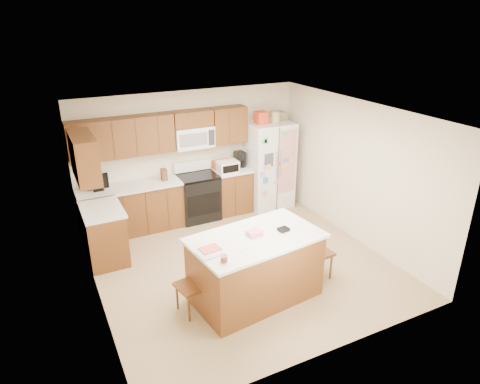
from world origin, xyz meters
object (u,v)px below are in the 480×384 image
windsor_chair_left (193,285)px  windsor_chair_right (316,252)px  refrigerator (269,164)px  windsor_chair_back (230,250)px  island (255,267)px  stove (198,196)px

windsor_chair_left → windsor_chair_right: size_ratio=0.95×
refrigerator → windsor_chair_right: (-0.72, -2.73, -0.47)m
refrigerator → windsor_chair_back: (-1.85, -2.04, -0.50)m
windsor_chair_right → windsor_chair_left: bearing=177.9°
island → windsor_chair_back: size_ratio=2.15×
windsor_chair_back → windsor_chair_right: size_ratio=0.94×
island → windsor_chair_left: bearing=173.7°
stove → windsor_chair_left: stove is taller
island → windsor_chair_back: island is taller
windsor_chair_back → windsor_chair_right: bearing=-31.0°
windsor_chair_left → island: bearing=-6.3°
stove → windsor_chair_left: bearing=-112.7°
stove → windsor_chair_left: 2.94m
refrigerator → windsor_chair_left: 3.82m
refrigerator → island: size_ratio=1.06×
windsor_chair_back → stove: bearing=82.3°
stove → windsor_chair_right: (0.85, -2.79, -0.03)m
refrigerator → island: (-1.79, -2.75, -0.42)m
island → windsor_chair_back: bearing=94.9°
refrigerator → island: 3.31m
refrigerator → stove: bearing=177.7°
windsor_chair_back → windsor_chair_right: (1.14, -0.68, 0.03)m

